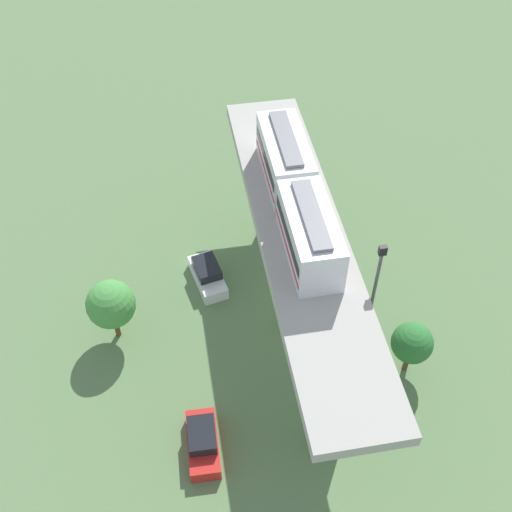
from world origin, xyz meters
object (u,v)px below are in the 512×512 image
train (297,194)px  tree_mid_lot (111,304)px  signal_post (371,306)px  parked_car_red (203,442)px  parked_car_white (207,275)px  tree_near_viaduct (412,343)px

train → tree_mid_lot: train is taller
signal_post → parked_car_red: bearing=-159.3°
parked_car_red → tree_mid_lot: bearing=119.0°
parked_car_white → signal_post: size_ratio=0.39×
train → tree_near_viaduct: (6.31, -6.85, -7.47)m
train → tree_near_viaduct: bearing=-47.4°
parked_car_red → signal_post: (10.89, 4.12, 5.49)m
tree_near_viaduct → signal_post: bearing=164.5°
train → parked_car_white: train is taller
parked_car_white → signal_post: 13.82m
parked_car_white → tree_near_viaduct: size_ratio=1.06×
train → parked_car_white: 11.48m
parked_car_white → parked_car_red: same height
tree_near_viaduct → train: bearing=132.6°
parked_car_white → tree_mid_lot: bearing=-162.4°
parked_car_white → train: bearing=-38.7°
parked_car_red → tree_near_viaduct: (13.79, 3.31, 2.12)m
parked_car_red → tree_mid_lot: 10.78m
signal_post → tree_near_viaduct: bearing=-15.5°
tree_near_viaduct → parked_car_white: bearing=140.8°
tree_mid_lot → signal_post: signal_post is taller
train → tree_mid_lot: bearing=-176.0°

